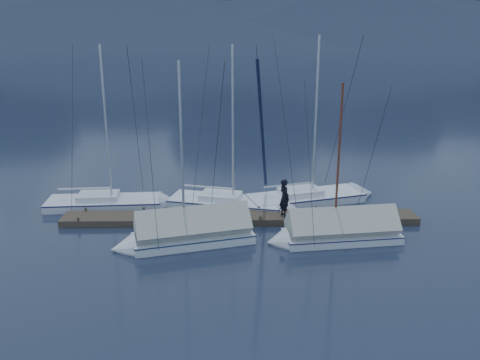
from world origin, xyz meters
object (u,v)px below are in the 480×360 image
Objects in this scene: person at (284,198)px; sailboat_open_mid at (242,205)px; sailboat_covered_far at (182,235)px; sailboat_open_left at (121,203)px; sailboat_open_right at (321,197)px; sailboat_covered_near at (332,233)px.

sailboat_open_mid is at bearing 21.98° from person.
sailboat_open_mid reaches higher than sailboat_covered_far.
sailboat_open_left is 9.17m from person.
sailboat_open_right is 9.47m from sailboat_covered_far.
sailboat_open_right reaches higher than sailboat_covered_far.
person is (-1.96, 2.40, 0.90)m from sailboat_covered_near.
sailboat_open_left is at bearing 155.30° from sailboat_covered_near.
sailboat_open_left is 4.94× the size of person.
sailboat_open_mid is 6.02m from sailboat_covered_near.
person is (2.07, -2.06, 1.14)m from sailboat_open_mid.
sailboat_open_right is at bearing 15.37° from sailboat_open_mid.
sailboat_open_mid reaches higher than person.
sailboat_open_left reaches higher than person.
sailboat_open_left is at bearing 126.51° from sailboat_covered_far.
sailboat_covered_near is at bearing -94.89° from sailboat_open_right.
sailboat_covered_near is at bearing -24.70° from sailboat_open_left.
sailboat_open_right reaches higher than sailboat_open_left.
sailboat_covered_near is 4.18× the size of person.
sailboat_open_mid is 0.95× the size of sailboat_open_right.
sailboat_covered_near is (10.70, -4.92, 0.23)m from sailboat_open_left.
sailboat_open_left is 6.68m from sailboat_open_mid.
person is (4.93, 2.63, 0.86)m from sailboat_covered_far.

